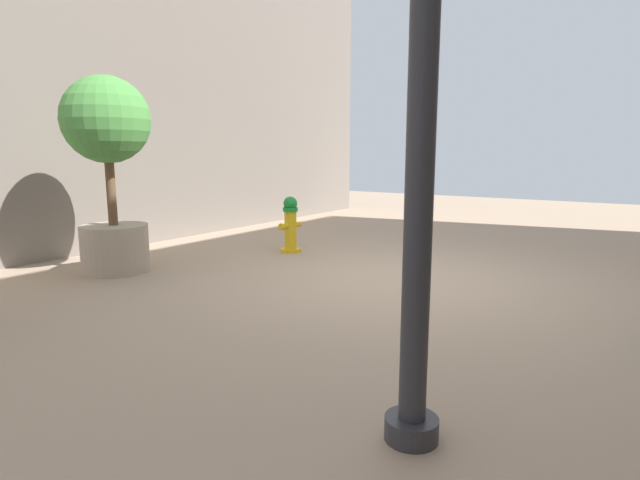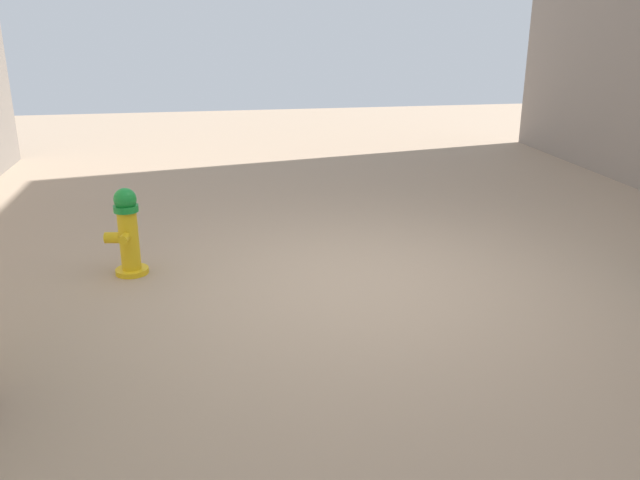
{
  "view_description": "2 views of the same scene",
  "coord_description": "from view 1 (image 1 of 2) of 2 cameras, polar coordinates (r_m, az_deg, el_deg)",
  "views": [
    {
      "loc": [
        -2.36,
        5.29,
        1.47
      ],
      "look_at": [
        0.83,
        0.55,
        0.48
      ],
      "focal_mm": 28.4,
      "sensor_mm": 36.0,
      "label": 1
    },
    {
      "loc": [
        1.42,
        5.3,
        2.31
      ],
      "look_at": [
        0.58,
        0.57,
        0.65
      ],
      "focal_mm": 36.6,
      "sensor_mm": 36.0,
      "label": 2
    }
  ],
  "objects": [
    {
      "name": "ground_plane",
      "position": [
        5.98,
        9.66,
        -4.53
      ],
      "size": [
        23.4,
        23.4,
        0.0
      ],
      "primitive_type": "plane",
      "color": "tan"
    },
    {
      "name": "fire_hydrant",
      "position": [
        7.55,
        -3.38,
        1.77
      ],
      "size": [
        0.38,
        0.41,
        0.83
      ],
      "color": "gold",
      "rests_on": "ground_plane"
    },
    {
      "name": "planter_tree",
      "position": [
        6.68,
        -22.72,
        8.93
      ],
      "size": [
        1.03,
        1.03,
        2.37
      ],
      "color": "tan",
      "rests_on": "ground_plane"
    }
  ]
}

